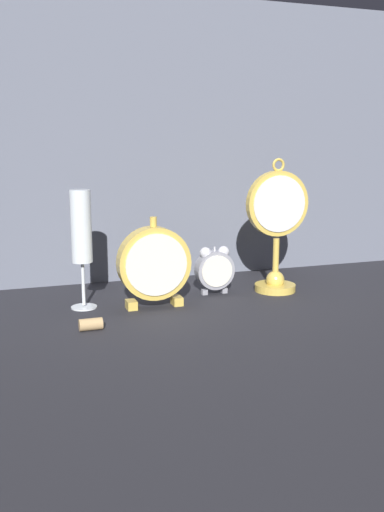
# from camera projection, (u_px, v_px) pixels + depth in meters

# --- Properties ---
(ground_plane) EXTENTS (4.00, 4.00, 0.00)m
(ground_plane) POSITION_uv_depth(u_px,v_px,m) (205.00, 312.00, 1.14)
(ground_plane) COLOR #232328
(fabric_backdrop_drape) EXTENTS (1.58, 0.01, 0.68)m
(fabric_backdrop_drape) POSITION_uv_depth(u_px,v_px,m) (159.00, 141.00, 1.38)
(fabric_backdrop_drape) COLOR slate
(fabric_backdrop_drape) RESTS_ON ground_plane
(pocket_watch_on_stand) EXTENTS (0.15, 0.09, 0.30)m
(pocket_watch_on_stand) POSITION_uv_depth(u_px,v_px,m) (277.00, 231.00, 1.28)
(pocket_watch_on_stand) COLOR gold
(pocket_watch_on_stand) RESTS_ON ground_plane
(alarm_clock_twin_bell) EXTENTS (0.09, 0.03, 0.11)m
(alarm_clock_twin_bell) POSITION_uv_depth(u_px,v_px,m) (215.00, 268.00, 1.27)
(alarm_clock_twin_bell) COLOR gray
(alarm_clock_twin_bell) RESTS_ON ground_plane
(mantel_clock_silver) EXTENTS (0.15, 0.04, 0.19)m
(mantel_clock_silver) POSITION_uv_depth(u_px,v_px,m) (154.00, 264.00, 1.16)
(mantel_clock_silver) COLOR gold
(mantel_clock_silver) RESTS_ON ground_plane
(champagne_flute) EXTENTS (0.05, 0.05, 0.24)m
(champagne_flute) POSITION_uv_depth(u_px,v_px,m) (81.00, 234.00, 1.14)
(champagne_flute) COLOR silver
(champagne_flute) RESTS_ON ground_plane
(wine_cork) EXTENTS (0.04, 0.02, 0.02)m
(wine_cork) POSITION_uv_depth(u_px,v_px,m) (91.00, 324.00, 1.03)
(wine_cork) COLOR tan
(wine_cork) RESTS_ON ground_plane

